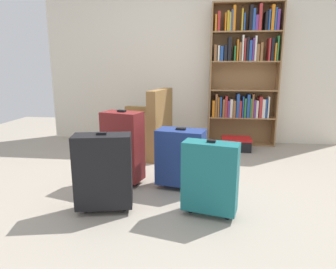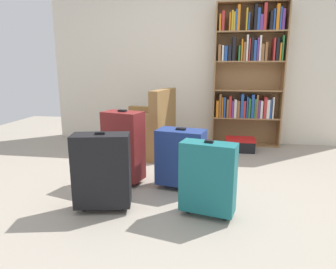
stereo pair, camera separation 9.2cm
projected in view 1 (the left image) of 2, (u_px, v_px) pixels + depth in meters
name	position (u px, v px, depth m)	size (l,w,h in m)	color
ground_plane	(178.00, 197.00, 2.78)	(8.12, 8.12, 0.00)	#9E9384
back_wall	(192.00, 59.00, 4.65)	(4.64, 0.10, 2.60)	beige
bookshelf	(244.00, 70.00, 4.42)	(1.01, 0.25, 2.08)	olive
armchair	(143.00, 132.00, 4.05)	(0.82, 0.82, 0.90)	olive
mug	(181.00, 154.00, 3.94)	(0.12, 0.08, 0.10)	#1E7F4C
storage_box	(236.00, 144.00, 4.30)	(0.41, 0.29, 0.19)	black
suitcase_navy_blue	(181.00, 157.00, 2.92)	(0.50, 0.34, 0.61)	navy
suitcase_dark_red	(123.00, 146.00, 3.01)	(0.44, 0.33, 0.77)	maroon
suitcase_black	(103.00, 171.00, 2.43)	(0.49, 0.30, 0.68)	black
suitcase_teal	(210.00, 177.00, 2.36)	(0.46, 0.28, 0.64)	#19666B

